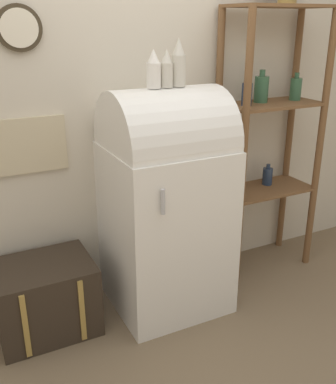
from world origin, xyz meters
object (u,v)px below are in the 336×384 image
object	(u,v)px
suitcase_trunk	(45,297)
vase_right	(179,64)
vase_left	(154,70)
vase_center	(166,70)
refrigerator	(166,199)

from	to	relation	value
suitcase_trunk	vase_right	bearing A→B (deg)	-4.61
vase_right	suitcase_trunk	bearing A→B (deg)	175.39
vase_left	vase_right	bearing A→B (deg)	0.92
vase_center	vase_right	size ratio (longest dim) A/B	0.78
vase_center	refrigerator	bearing A→B (deg)	74.81
refrigerator	vase_left	world-z (taller)	vase_left
refrigerator	vase_center	size ratio (longest dim) A/B	6.85
vase_left	vase_center	world-z (taller)	vase_left
suitcase_trunk	vase_left	size ratio (longest dim) A/B	2.73
refrigerator	vase_center	xyz separation A→B (m)	(-0.00, -0.01, 0.79)
refrigerator	suitcase_trunk	size ratio (longest dim) A/B	2.47
refrigerator	vase_left	size ratio (longest dim) A/B	6.74
vase_left	refrigerator	bearing A→B (deg)	6.84
vase_center	vase_right	world-z (taller)	vase_right
suitcase_trunk	vase_right	world-z (taller)	vase_right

